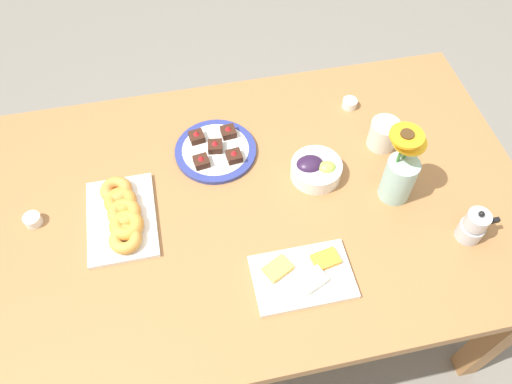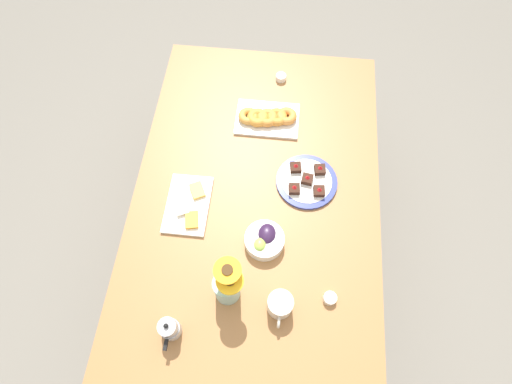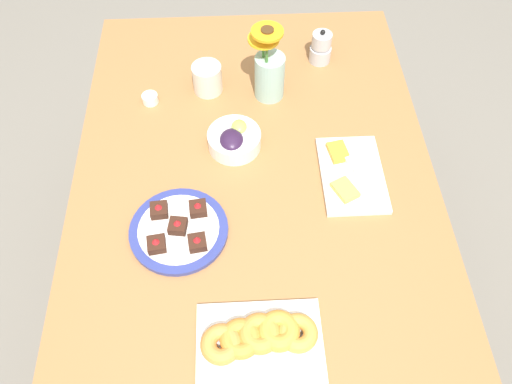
{
  "view_description": "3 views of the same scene",
  "coord_description": "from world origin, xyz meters",
  "px_view_note": "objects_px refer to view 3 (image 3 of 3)",
  "views": [
    {
      "loc": [
        -0.17,
        -0.79,
        1.94
      ],
      "look_at": [
        0.0,
        0.0,
        0.78
      ],
      "focal_mm": 35.0,
      "sensor_mm": 36.0,
      "label": 1
    },
    {
      "loc": [
        0.7,
        0.07,
        2.2
      ],
      "look_at": [
        0.0,
        0.0,
        0.78
      ],
      "focal_mm": 28.0,
      "sensor_mm": 36.0,
      "label": 2
    },
    {
      "loc": [
        -0.74,
        0.04,
        1.84
      ],
      "look_at": [
        0.0,
        0.0,
        0.78
      ],
      "focal_mm": 35.0,
      "sensor_mm": 36.0,
      "label": 3
    }
  ],
  "objects_px": {
    "grape_bowl": "(234,139)",
    "dessert_plate": "(179,229)",
    "jam_cup_berry": "(150,98)",
    "moka_pot": "(321,48)",
    "flower_vase": "(269,72)",
    "cheese_platter": "(351,173)",
    "dining_table": "(256,217)",
    "coffee_mug": "(207,78)",
    "croissant_platter": "(260,338)"
  },
  "relations": [
    {
      "from": "grape_bowl",
      "to": "dessert_plate",
      "type": "relative_size",
      "value": 0.6
    },
    {
      "from": "jam_cup_berry",
      "to": "moka_pot",
      "type": "distance_m",
      "value": 0.57
    },
    {
      "from": "flower_vase",
      "to": "grape_bowl",
      "type": "bearing_deg",
      "value": 151.48
    },
    {
      "from": "cheese_platter",
      "to": "jam_cup_berry",
      "type": "distance_m",
      "value": 0.65
    },
    {
      "from": "dining_table",
      "to": "jam_cup_berry",
      "type": "bearing_deg",
      "value": 38.65
    },
    {
      "from": "grape_bowl",
      "to": "moka_pot",
      "type": "height_order",
      "value": "moka_pot"
    },
    {
      "from": "cheese_platter",
      "to": "flower_vase",
      "type": "height_order",
      "value": "flower_vase"
    },
    {
      "from": "coffee_mug",
      "to": "grape_bowl",
      "type": "xyz_separation_m",
      "value": [
        -0.24,
        -0.08,
        -0.02
      ]
    },
    {
      "from": "flower_vase",
      "to": "croissant_platter",
      "type": "bearing_deg",
      "value": 174.85
    },
    {
      "from": "dining_table",
      "to": "moka_pot",
      "type": "relative_size",
      "value": 13.45
    },
    {
      "from": "coffee_mug",
      "to": "cheese_platter",
      "type": "bearing_deg",
      "value": -132.46
    },
    {
      "from": "dining_table",
      "to": "coffee_mug",
      "type": "xyz_separation_m",
      "value": [
        0.43,
        0.13,
        0.13
      ]
    },
    {
      "from": "cheese_platter",
      "to": "jam_cup_berry",
      "type": "bearing_deg",
      "value": 61.32
    },
    {
      "from": "grape_bowl",
      "to": "flower_vase",
      "type": "height_order",
      "value": "flower_vase"
    },
    {
      "from": "croissant_platter",
      "to": "flower_vase",
      "type": "xyz_separation_m",
      "value": [
        0.78,
        -0.07,
        0.07
      ]
    },
    {
      "from": "cheese_platter",
      "to": "croissant_platter",
      "type": "relative_size",
      "value": 0.91
    },
    {
      "from": "coffee_mug",
      "to": "croissant_platter",
      "type": "height_order",
      "value": "coffee_mug"
    },
    {
      "from": "dining_table",
      "to": "moka_pot",
      "type": "bearing_deg",
      "value": -23.36
    },
    {
      "from": "cheese_platter",
      "to": "moka_pot",
      "type": "bearing_deg",
      "value": 3.35
    },
    {
      "from": "flower_vase",
      "to": "dessert_plate",
      "type": "bearing_deg",
      "value": 151.69
    },
    {
      "from": "cheese_platter",
      "to": "dessert_plate",
      "type": "xyz_separation_m",
      "value": [
        -0.16,
        0.47,
        0.0
      ]
    },
    {
      "from": "dining_table",
      "to": "coffee_mug",
      "type": "relative_size",
      "value": 12.78
    },
    {
      "from": "dining_table",
      "to": "grape_bowl",
      "type": "relative_size",
      "value": 10.57
    },
    {
      "from": "flower_vase",
      "to": "moka_pot",
      "type": "relative_size",
      "value": 2.15
    },
    {
      "from": "croissant_platter",
      "to": "dessert_plate",
      "type": "distance_m",
      "value": 0.35
    },
    {
      "from": "dining_table",
      "to": "cheese_platter",
      "type": "xyz_separation_m",
      "value": [
        0.07,
        -0.26,
        0.1
      ]
    },
    {
      "from": "croissant_platter",
      "to": "coffee_mug",
      "type": "bearing_deg",
      "value": 8.26
    },
    {
      "from": "croissant_platter",
      "to": "moka_pot",
      "type": "xyz_separation_m",
      "value": [
        0.93,
        -0.25,
        0.03
      ]
    },
    {
      "from": "croissant_platter",
      "to": "grape_bowl",
      "type": "bearing_deg",
      "value": 4.16
    },
    {
      "from": "cheese_platter",
      "to": "jam_cup_berry",
      "type": "relative_size",
      "value": 5.42
    },
    {
      "from": "dining_table",
      "to": "dessert_plate",
      "type": "relative_size",
      "value": 6.35
    },
    {
      "from": "grape_bowl",
      "to": "croissant_platter",
      "type": "relative_size",
      "value": 0.53
    },
    {
      "from": "dining_table",
      "to": "grape_bowl",
      "type": "distance_m",
      "value": 0.23
    },
    {
      "from": "grape_bowl",
      "to": "jam_cup_berry",
      "type": "xyz_separation_m",
      "value": [
        0.19,
        0.25,
        -0.01
      ]
    },
    {
      "from": "coffee_mug",
      "to": "moka_pot",
      "type": "distance_m",
      "value": 0.38
    },
    {
      "from": "dining_table",
      "to": "cheese_platter",
      "type": "height_order",
      "value": "cheese_platter"
    },
    {
      "from": "dining_table",
      "to": "dessert_plate",
      "type": "height_order",
      "value": "dessert_plate"
    },
    {
      "from": "grape_bowl",
      "to": "jam_cup_berry",
      "type": "distance_m",
      "value": 0.32
    },
    {
      "from": "moka_pot",
      "to": "croissant_platter",
      "type": "bearing_deg",
      "value": 165.04
    },
    {
      "from": "jam_cup_berry",
      "to": "moka_pot",
      "type": "relative_size",
      "value": 0.4
    },
    {
      "from": "dessert_plate",
      "to": "flower_vase",
      "type": "bearing_deg",
      "value": -28.31
    },
    {
      "from": "grape_bowl",
      "to": "flower_vase",
      "type": "relative_size",
      "value": 0.59
    },
    {
      "from": "coffee_mug",
      "to": "grape_bowl",
      "type": "height_order",
      "value": "coffee_mug"
    },
    {
      "from": "croissant_platter",
      "to": "flower_vase",
      "type": "distance_m",
      "value": 0.78
    },
    {
      "from": "jam_cup_berry",
      "to": "croissant_platter",
      "type": "bearing_deg",
      "value": -158.85
    },
    {
      "from": "dessert_plate",
      "to": "moka_pot",
      "type": "relative_size",
      "value": 2.12
    },
    {
      "from": "croissant_platter",
      "to": "moka_pot",
      "type": "relative_size",
      "value": 2.4
    },
    {
      "from": "flower_vase",
      "to": "jam_cup_berry",
      "type": "bearing_deg",
      "value": 92.31
    },
    {
      "from": "coffee_mug",
      "to": "dessert_plate",
      "type": "distance_m",
      "value": 0.52
    },
    {
      "from": "dining_table",
      "to": "cheese_platter",
      "type": "relative_size",
      "value": 6.15
    }
  ]
}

